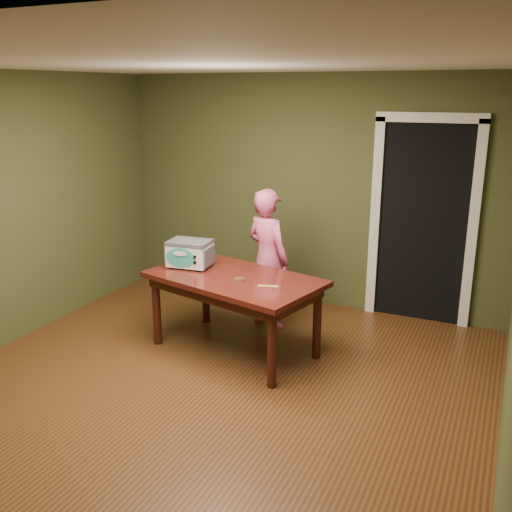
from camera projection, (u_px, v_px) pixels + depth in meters
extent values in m
plane|color=#593819|center=(199.00, 398.00, 4.64)|extent=(5.00, 5.00, 0.00)
cube|color=#414826|center=(307.00, 192.00, 6.46)|extent=(4.50, 0.02, 2.60)
cube|color=white|center=(188.00, 62.00, 3.91)|extent=(4.50, 5.00, 0.02)
cube|color=black|center=(427.00, 219.00, 6.27)|extent=(0.90, 0.60, 2.10)
cube|color=black|center=(423.00, 225.00, 5.99)|extent=(0.90, 0.02, 2.10)
cube|color=white|center=(375.00, 221.00, 6.18)|extent=(0.10, 0.06, 2.20)
cube|color=white|center=(473.00, 230.00, 5.78)|extent=(0.10, 0.06, 2.20)
cube|color=white|center=(431.00, 117.00, 5.67)|extent=(1.10, 0.06, 0.10)
cube|color=#3C100D|center=(234.00, 279.00, 5.30)|extent=(1.76, 1.24, 0.05)
cube|color=black|center=(234.00, 286.00, 5.32)|extent=(1.62, 1.10, 0.10)
cylinder|color=black|center=(157.00, 310.00, 5.55)|extent=(0.08, 0.08, 0.70)
cylinder|color=black|center=(206.00, 291.00, 6.08)|extent=(0.08, 0.08, 0.70)
cylinder|color=black|center=(272.00, 349.00, 4.73)|extent=(0.08, 0.08, 0.70)
cylinder|color=black|center=(317.00, 323.00, 5.25)|extent=(0.08, 0.08, 0.70)
cylinder|color=#4C4F54|center=(170.00, 267.00, 5.53)|extent=(0.03, 0.03, 0.02)
cylinder|color=#4C4F54|center=(180.00, 261.00, 5.73)|extent=(0.03, 0.03, 0.02)
cylinder|color=#4C4F54|center=(201.00, 270.00, 5.43)|extent=(0.03, 0.03, 0.02)
cylinder|color=#4C4F54|center=(210.00, 264.00, 5.63)|extent=(0.03, 0.03, 0.02)
cube|color=white|center=(190.00, 254.00, 5.55)|extent=(0.42, 0.32, 0.22)
cube|color=#4C4F54|center=(189.00, 242.00, 5.51)|extent=(0.43, 0.33, 0.03)
cube|color=#4C4F54|center=(171.00, 252.00, 5.61)|extent=(0.05, 0.25, 0.17)
cube|color=#4C4F54|center=(209.00, 256.00, 5.49)|extent=(0.05, 0.25, 0.17)
ellipsoid|color=teal|center=(180.00, 258.00, 5.42)|extent=(0.30, 0.04, 0.19)
cylinder|color=black|center=(195.00, 257.00, 5.37)|extent=(0.03, 0.02, 0.03)
cylinder|color=black|center=(195.00, 262.00, 5.39)|extent=(0.02, 0.02, 0.02)
cylinder|color=silver|center=(239.00, 279.00, 5.17)|extent=(0.10, 0.10, 0.02)
cylinder|color=#4F271A|center=(239.00, 279.00, 5.17)|extent=(0.09, 0.09, 0.01)
cube|color=#E5DC63|center=(268.00, 286.00, 5.02)|extent=(0.18, 0.07, 0.01)
imported|color=#CC547F|center=(268.00, 259.00, 5.89)|extent=(0.63, 0.53, 1.47)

